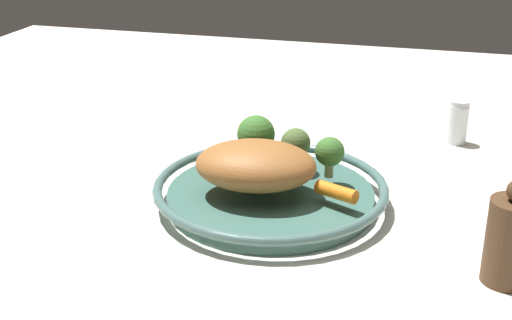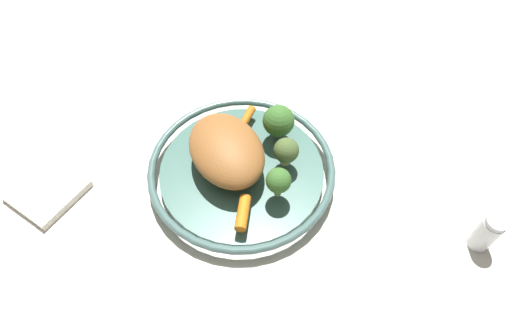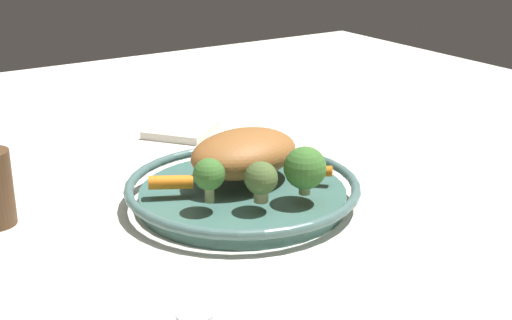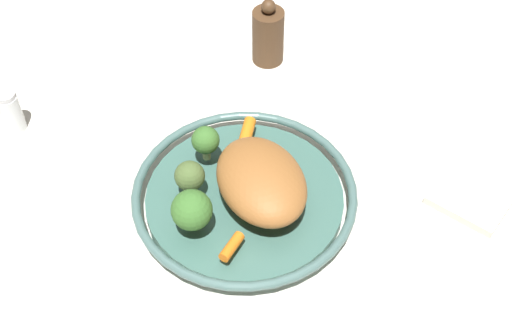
# 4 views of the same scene
# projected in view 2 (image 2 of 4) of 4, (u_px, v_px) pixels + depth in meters

# --- Properties ---
(ground_plane) EXTENTS (1.99, 1.99, 0.00)m
(ground_plane) POSITION_uv_depth(u_px,v_px,m) (242.00, 176.00, 0.76)
(ground_plane) COLOR silver
(serving_bowl) EXTENTS (0.32, 0.32, 0.03)m
(serving_bowl) POSITION_uv_depth(u_px,v_px,m) (242.00, 170.00, 0.75)
(serving_bowl) COLOR #3D665B
(serving_bowl) RESTS_ON ground_plane
(roast_chicken_piece) EXTENTS (0.18, 0.14, 0.06)m
(roast_chicken_piece) POSITION_uv_depth(u_px,v_px,m) (226.00, 150.00, 0.71)
(roast_chicken_piece) COLOR #975D2C
(roast_chicken_piece) RESTS_ON serving_bowl
(baby_carrot_left) EXTENTS (0.04, 0.04, 0.02)m
(baby_carrot_left) POSITION_uv_depth(u_px,v_px,m) (247.00, 117.00, 0.79)
(baby_carrot_left) COLOR orange
(baby_carrot_left) RESTS_ON serving_bowl
(baby_carrot_back) EXTENTS (0.06, 0.04, 0.02)m
(baby_carrot_back) POSITION_uv_depth(u_px,v_px,m) (243.00, 213.00, 0.67)
(baby_carrot_back) COLOR orange
(baby_carrot_back) RESTS_ON serving_bowl
(broccoli_floret_small) EXTENTS (0.06, 0.06, 0.06)m
(broccoli_floret_small) POSITION_uv_depth(u_px,v_px,m) (279.00, 121.00, 0.74)
(broccoli_floret_small) COLOR tan
(broccoli_floret_small) RESTS_ON serving_bowl
(broccoli_floret_large) EXTENTS (0.04, 0.04, 0.06)m
(broccoli_floret_large) POSITION_uv_depth(u_px,v_px,m) (278.00, 181.00, 0.67)
(broccoli_floret_large) COLOR tan
(broccoli_floret_large) RESTS_ON serving_bowl
(broccoli_floret_mid) EXTENTS (0.04, 0.04, 0.05)m
(broccoli_floret_mid) POSITION_uv_depth(u_px,v_px,m) (286.00, 151.00, 0.71)
(broccoli_floret_mid) COLOR tan
(broccoli_floret_mid) RESTS_ON serving_bowl
(salt_shaker) EXTENTS (0.03, 0.03, 0.08)m
(salt_shaker) POSITION_uv_depth(u_px,v_px,m) (487.00, 233.00, 0.65)
(salt_shaker) COLOR silver
(salt_shaker) RESTS_ON ground_plane
(dish_towel) EXTENTS (0.15, 0.15, 0.01)m
(dish_towel) POSITION_uv_depth(u_px,v_px,m) (48.00, 191.00, 0.73)
(dish_towel) COLOR silver
(dish_towel) RESTS_ON ground_plane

